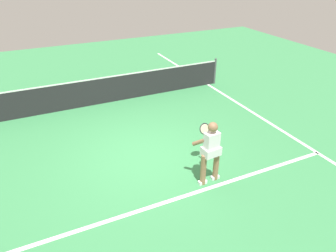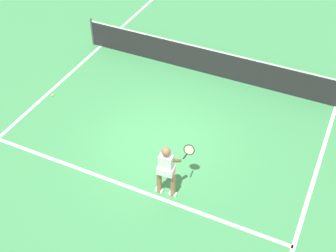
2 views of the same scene
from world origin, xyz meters
TOP-DOWN VIEW (x-y plane):
  - ground_plane at (0.00, 0.00)m, footprint 25.48×25.48m
  - service_line_marking at (0.00, -1.83)m, footprint 8.45×0.10m
  - sideline_right_marking at (4.23, 0.00)m, footprint 0.10×17.60m
  - court_net at (0.00, 3.75)m, footprint 9.13×0.08m
  - tennis_player at (0.97, -1.57)m, footprint 0.74×0.98m

SIDE VIEW (x-z plane):
  - ground_plane at x=0.00m, z-range 0.00..0.00m
  - service_line_marking at x=0.00m, z-range 0.00..0.01m
  - sideline_right_marking at x=4.23m, z-range 0.00..0.01m
  - court_net at x=0.00m, z-range -0.03..1.01m
  - tennis_player at x=0.97m, z-range 0.07..1.62m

